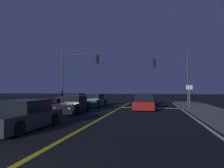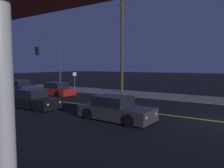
{
  "view_description": "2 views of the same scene",
  "coord_description": "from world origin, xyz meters",
  "px_view_note": "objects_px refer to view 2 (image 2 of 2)",
  "views": [
    {
      "loc": [
        3.26,
        -3.51,
        1.84
      ],
      "look_at": [
        -0.39,
        14.49,
        2.32
      ],
      "focal_mm": 32.92,
      "sensor_mm": 36.0,
      "label": 1
    },
    {
      "loc": [
        -12.82,
        -1.28,
        3.04
      ],
      "look_at": [
        1.57,
        8.03,
        1.58
      ],
      "focal_mm": 34.58,
      "sensor_mm": 36.0,
      "label": 2
    }
  ],
  "objects_px": {
    "car_following_oncoming_charcoal": "(116,109)",
    "car_mid_block_black": "(33,100)",
    "car_distant_tail_navy": "(18,86)",
    "utility_pole_right": "(122,42)",
    "traffic_signal_near_right": "(52,60)",
    "street_sign_corner": "(75,78)",
    "car_parked_curb_red": "(55,90)"
  },
  "relations": [
    {
      "from": "car_following_oncoming_charcoal",
      "to": "car_parked_curb_red",
      "type": "distance_m",
      "value": 11.65
    },
    {
      "from": "traffic_signal_near_right",
      "to": "utility_pole_right",
      "type": "xyz_separation_m",
      "value": [
        2.41,
        -8.57,
        1.85
      ]
    },
    {
      "from": "car_mid_block_black",
      "to": "utility_pole_right",
      "type": "relative_size",
      "value": 0.4
    },
    {
      "from": "car_mid_block_black",
      "to": "car_distant_tail_navy",
      "type": "relative_size",
      "value": 0.93
    },
    {
      "from": "car_following_oncoming_charcoal",
      "to": "utility_pole_right",
      "type": "distance_m",
      "value": 13.08
    },
    {
      "from": "utility_pole_right",
      "to": "street_sign_corner",
      "type": "height_order",
      "value": "utility_pole_right"
    },
    {
      "from": "car_parked_curb_red",
      "to": "car_following_oncoming_charcoal",
      "type": "bearing_deg",
      "value": -115.75
    },
    {
      "from": "car_parked_curb_red",
      "to": "traffic_signal_near_right",
      "type": "distance_m",
      "value": 5.89
    },
    {
      "from": "utility_pole_right",
      "to": "car_mid_block_black",
      "type": "bearing_deg",
      "value": 174.55
    },
    {
      "from": "traffic_signal_near_right",
      "to": "street_sign_corner",
      "type": "xyz_separation_m",
      "value": [
        1.01,
        -2.8,
        -2.22
      ]
    },
    {
      "from": "car_mid_block_black",
      "to": "traffic_signal_near_right",
      "type": "relative_size",
      "value": 0.76
    },
    {
      "from": "car_following_oncoming_charcoal",
      "to": "car_parked_curb_red",
      "type": "bearing_deg",
      "value": -113.36
    },
    {
      "from": "car_mid_block_black",
      "to": "traffic_signal_near_right",
      "type": "bearing_deg",
      "value": -139.87
    },
    {
      "from": "car_parked_curb_red",
      "to": "car_distant_tail_navy",
      "type": "distance_m",
      "value": 6.28
    },
    {
      "from": "car_following_oncoming_charcoal",
      "to": "utility_pole_right",
      "type": "height_order",
      "value": "utility_pole_right"
    },
    {
      "from": "car_following_oncoming_charcoal",
      "to": "utility_pole_right",
      "type": "xyz_separation_m",
      "value": [
        10.6,
        5.78,
        5.03
      ]
    },
    {
      "from": "street_sign_corner",
      "to": "car_mid_block_black",
      "type": "bearing_deg",
      "value": -153.63
    },
    {
      "from": "car_following_oncoming_charcoal",
      "to": "street_sign_corner",
      "type": "xyz_separation_m",
      "value": [
        9.2,
        11.56,
        0.96
      ]
    },
    {
      "from": "car_following_oncoming_charcoal",
      "to": "car_mid_block_black",
      "type": "xyz_separation_m",
      "value": [
        -0.34,
        6.83,
        -0.0
      ]
    },
    {
      "from": "car_distant_tail_navy",
      "to": "utility_pole_right",
      "type": "height_order",
      "value": "utility_pole_right"
    },
    {
      "from": "car_mid_block_black",
      "to": "street_sign_corner",
      "type": "distance_m",
      "value": 10.69
    },
    {
      "from": "car_mid_block_black",
      "to": "car_distant_tail_navy",
      "type": "xyz_separation_m",
      "value": [
        5.45,
        9.92,
        0.0
      ]
    },
    {
      "from": "utility_pole_right",
      "to": "car_parked_curb_red",
      "type": "bearing_deg",
      "value": 139.48
    },
    {
      "from": "car_parked_curb_red",
      "to": "car_mid_block_black",
      "type": "distance_m",
      "value": 6.56
    },
    {
      "from": "car_distant_tail_navy",
      "to": "traffic_signal_near_right",
      "type": "xyz_separation_m",
      "value": [
        3.09,
        -2.4,
        3.18
      ]
    },
    {
      "from": "car_distant_tail_navy",
      "to": "utility_pole_right",
      "type": "bearing_deg",
      "value": -61.13
    },
    {
      "from": "car_mid_block_black",
      "to": "street_sign_corner",
      "type": "relative_size",
      "value": 1.89
    },
    {
      "from": "car_following_oncoming_charcoal",
      "to": "car_distant_tail_navy",
      "type": "distance_m",
      "value": 17.51
    },
    {
      "from": "car_distant_tail_navy",
      "to": "traffic_signal_near_right",
      "type": "distance_m",
      "value": 5.04
    },
    {
      "from": "utility_pole_right",
      "to": "street_sign_corner",
      "type": "bearing_deg",
      "value": 103.63
    },
    {
      "from": "car_following_oncoming_charcoal",
      "to": "car_distant_tail_navy",
      "type": "height_order",
      "value": "same"
    },
    {
      "from": "car_following_oncoming_charcoal",
      "to": "street_sign_corner",
      "type": "distance_m",
      "value": 14.8
    }
  ]
}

